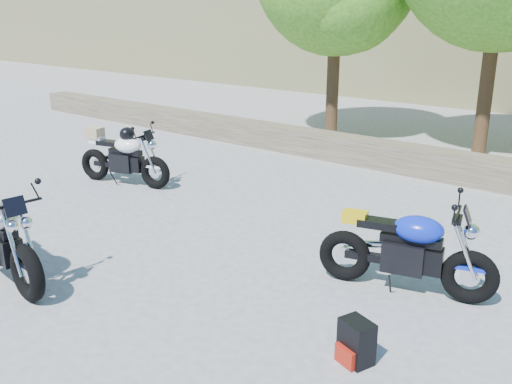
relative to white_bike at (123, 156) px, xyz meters
The scene contains 5 objects.
ground 3.77m from the white_bike, 28.02° to the right, with size 90.00×90.00×0.00m, color slate.
stone_wall 5.00m from the white_bike, 48.62° to the left, with size 22.00×0.55×0.50m, color #4E4334.
white_bike is the anchor object (origin of this frame).
blue_bike 5.49m from the white_bike, ahead, with size 1.86×0.72×0.95m.
backpack 6.06m from the white_bike, 20.48° to the right, with size 0.34×0.32×0.39m.
Camera 1 is at (4.34, -4.19, 2.90)m, focal length 40.00 mm.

